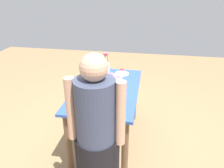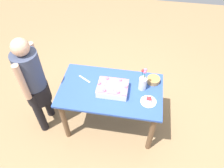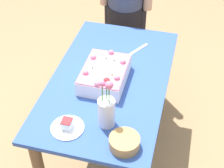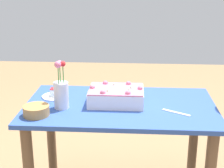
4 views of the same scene
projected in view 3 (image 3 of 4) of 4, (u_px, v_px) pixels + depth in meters
name	position (u px, v px, depth m)	size (l,w,h in m)	color
ground_plane	(110.00, 152.00, 2.74)	(8.00, 8.00, 0.00)	#95744E
dining_table	(110.00, 95.00, 2.33)	(1.28, 0.75, 0.77)	#2F50A0
sheet_cake	(105.00, 74.00, 2.18)	(0.37, 0.27, 0.13)	white
serving_plate_with_slice	(67.00, 126.00, 1.90)	(0.19, 0.19, 0.06)	white
cake_knife	(138.00, 49.00, 2.47)	(0.19, 0.02, 0.00)	silver
flower_vase	(106.00, 110.00, 1.86)	(0.10, 0.10, 0.32)	silver
fruit_bowl	(124.00, 142.00, 1.79)	(0.16, 0.16, 0.06)	#AD7E45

